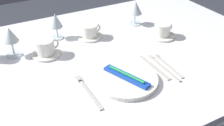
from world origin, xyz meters
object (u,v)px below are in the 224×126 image
at_px(coffee_cup_far, 46,47).
at_px(fork_outer, 87,90).
at_px(wine_glass_left, 10,37).
at_px(spoon_dessert, 164,62).
at_px(toothbrush_package, 126,76).
at_px(spoon_soup, 159,64).
at_px(coffee_cup_left, 162,29).
at_px(wine_glass_right, 135,9).
at_px(dinner_knife, 154,68).
at_px(wine_glass_centre, 56,22).
at_px(coffee_cup_right, 90,30).
at_px(dinner_plate, 126,80).

bearing_deg(coffee_cup_far, fork_outer, -80.20).
xyz_separation_m(coffee_cup_far, wine_glass_left, (-0.13, 0.07, 0.05)).
height_order(fork_outer, spoon_dessert, spoon_dessert).
xyz_separation_m(toothbrush_package, spoon_soup, (0.19, 0.04, -0.02)).
bearing_deg(coffee_cup_left, wine_glass_right, 102.30).
bearing_deg(dinner_knife, spoon_dessert, 12.81).
bearing_deg(wine_glass_centre, wine_glass_right, -5.94).
bearing_deg(wine_glass_right, wine_glass_centre, 174.06).
height_order(coffee_cup_left, coffee_cup_far, coffee_cup_far).
relative_size(spoon_soup, wine_glass_centre, 1.69).
xyz_separation_m(toothbrush_package, coffee_cup_right, (0.03, 0.42, 0.01)).
distance_m(dinner_plate, coffee_cup_far, 0.42).
xyz_separation_m(spoon_soup, wine_glass_right, (0.13, 0.41, 0.09)).
height_order(coffee_cup_right, coffee_cup_far, coffee_cup_far).
distance_m(fork_outer, wine_glass_centre, 0.48).
xyz_separation_m(spoon_dessert, coffee_cup_left, (0.15, 0.21, 0.04)).
bearing_deg(wine_glass_centre, wine_glass_left, -163.04).
xyz_separation_m(fork_outer, coffee_cup_right, (0.19, 0.40, 0.04)).
xyz_separation_m(fork_outer, wine_glass_right, (0.48, 0.43, 0.09)).
xyz_separation_m(dinner_knife, coffee_cup_far, (-0.38, 0.33, 0.04)).
bearing_deg(wine_glass_left, fork_outer, -64.60).
bearing_deg(coffee_cup_left, coffee_cup_far, 169.94).
relative_size(spoon_dessert, wine_glass_centre, 1.57).
bearing_deg(spoon_soup, dinner_plate, -169.57).
bearing_deg(spoon_soup, coffee_cup_far, 142.31).
height_order(fork_outer, wine_glass_centre, wine_glass_centre).
relative_size(coffee_cup_far, wine_glass_centre, 0.80).
xyz_separation_m(dinner_knife, coffee_cup_right, (-0.13, 0.39, 0.04)).
bearing_deg(coffee_cup_right, coffee_cup_far, -165.21).
xyz_separation_m(dinner_plate, wine_glass_centre, (-0.12, 0.49, 0.08)).
height_order(spoon_dessert, coffee_cup_right, coffee_cup_right).
xyz_separation_m(spoon_dessert, wine_glass_right, (0.10, 0.41, 0.09)).
relative_size(dinner_plate, wine_glass_left, 1.82).
bearing_deg(wine_glass_centre, spoon_soup, -55.80).
bearing_deg(toothbrush_package, wine_glass_right, 54.17).
bearing_deg(wine_glass_right, spoon_soup, -107.72).
distance_m(spoon_dessert, coffee_cup_far, 0.54).
relative_size(dinner_plate, coffee_cup_right, 2.40).
bearing_deg(wine_glass_centre, spoon_dessert, -53.28).
xyz_separation_m(toothbrush_package, coffee_cup_far, (-0.22, 0.35, 0.02)).
bearing_deg(fork_outer, coffee_cup_right, 64.13).
distance_m(coffee_cup_right, wine_glass_right, 0.30).
bearing_deg(wine_glass_left, coffee_cup_far, -27.23).
height_order(dinner_plate, spoon_dessert, dinner_plate).
height_order(coffee_cup_far, wine_glass_left, wine_glass_left).
distance_m(dinner_knife, coffee_cup_far, 0.50).
height_order(coffee_cup_right, wine_glass_left, wine_glass_left).
bearing_deg(coffee_cup_left, wine_glass_centre, 153.35).
relative_size(fork_outer, coffee_cup_left, 2.17).
relative_size(spoon_soup, wine_glass_left, 1.63).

